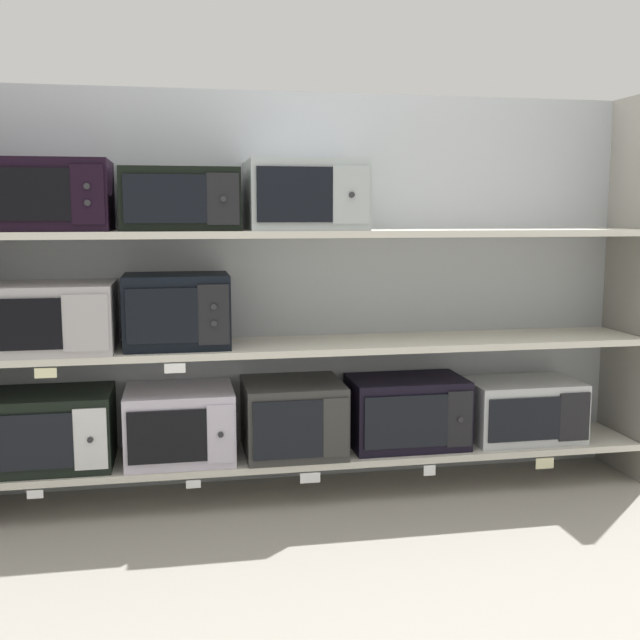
{
  "coord_description": "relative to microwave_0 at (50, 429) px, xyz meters",
  "views": [
    {
      "loc": [
        -0.63,
        -3.34,
        1.27
      ],
      "look_at": [
        0.0,
        0.0,
        0.8
      ],
      "focal_mm": 43.0,
      "sensor_mm": 36.0,
      "label": 1
    }
  ],
  "objects": [
    {
      "name": "price_tag_0",
      "position": [
        -0.04,
        -0.2,
        -0.21
      ],
      "size": [
        0.06,
        0.0,
        0.03
      ],
      "primitive_type": "cube",
      "color": "white"
    },
    {
      "name": "microwave_7",
      "position": [
        0.01,
        0.0,
        0.99
      ],
      "size": [
        0.56,
        0.4,
        0.29
      ],
      "color": "black",
      "rests_on": "shelf_2"
    },
    {
      "name": "ground",
      "position": [
        1.18,
        -1.0,
        -0.36
      ],
      "size": [
        7.01,
        6.0,
        0.02
      ],
      "primitive_type": "cube",
      "color": "gray"
    },
    {
      "name": "shelf_2",
      "position": [
        1.18,
        0.0,
        0.83
      ],
      "size": [
        3.01,
        0.41,
        0.03
      ],
      "primitive_type": "cube",
      "color": "beige"
    },
    {
      "name": "price_tag_4",
      "position": [
        2.19,
        -0.2,
        -0.22
      ],
      "size": [
        0.09,
        0.0,
        0.05
      ],
      "primitive_type": "cube",
      "color": "beige"
    },
    {
      "name": "microwave_6",
      "position": [
        0.55,
        -0.0,
        0.5
      ],
      "size": [
        0.45,
        0.35,
        0.32
      ],
      "color": "black",
      "rests_on": "shelf_1"
    },
    {
      "name": "microwave_5",
      "position": [
        0.01,
        0.0,
        0.48
      ],
      "size": [
        0.55,
        0.42,
        0.29
      ],
      "color": "#A39EA1",
      "rests_on": "shelf_1"
    },
    {
      "name": "microwave_0",
      "position": [
        0.0,
        0.0,
        0.0
      ],
      "size": [
        0.53,
        0.39,
        0.32
      ],
      "color": "black",
      "rests_on": "shelf_0"
    },
    {
      "name": "microwave_1",
      "position": [
        0.55,
        0.0,
        -0.0
      ],
      "size": [
        0.47,
        0.41,
        0.31
      ],
      "color": "#B8B0C2",
      "rests_on": "shelf_0"
    },
    {
      "name": "microwave_9",
      "position": [
        1.11,
        -0.0,
        0.99
      ],
      "size": [
        0.5,
        0.42,
        0.3
      ],
      "color": "#9DA6A6",
      "rests_on": "shelf_2"
    },
    {
      "name": "microwave_2",
      "position": [
        1.05,
        -0.0,
        0.0
      ],
      "size": [
        0.44,
        0.43,
        0.32
      ],
      "color": "#302F2D",
      "rests_on": "shelf_0"
    },
    {
      "name": "price_tag_2",
      "position": [
        1.1,
        -0.2,
        -0.22
      ],
      "size": [
        0.09,
        0.0,
        0.04
      ],
      "primitive_type": "cube",
      "color": "white"
    },
    {
      "name": "upright_right",
      "position": [
        2.71,
        0.0,
        0.56
      ],
      "size": [
        0.05,
        0.41,
        1.82
      ],
      "primitive_type": "cube",
      "color": "gray",
      "rests_on": "ground"
    },
    {
      "name": "price_tag_3",
      "position": [
        1.64,
        -0.2,
        -0.22
      ],
      "size": [
        0.05,
        0.0,
        0.05
      ],
      "primitive_type": "cube",
      "color": "white"
    },
    {
      "name": "microwave_8",
      "position": [
        0.58,
        -0.0,
        0.97
      ],
      "size": [
        0.49,
        0.37,
        0.26
      ],
      "color": "black",
      "rests_on": "shelf_2"
    },
    {
      "name": "shelf_0",
      "position": [
        1.18,
        0.0,
        -0.18
      ],
      "size": [
        3.01,
        0.41,
        0.03
      ],
      "primitive_type": "cube",
      "color": "beige",
      "rests_on": "ground"
    },
    {
      "name": "price_tag_5",
      "position": [
        0.03,
        -0.2,
        0.29
      ],
      "size": [
        0.09,
        0.0,
        0.04
      ],
      "primitive_type": "cube",
      "color": "beige"
    },
    {
      "name": "microwave_3",
      "position": [
        1.59,
        -0.0,
        -0.0
      ],
      "size": [
        0.53,
        0.35,
        0.32
      ],
      "color": "black",
      "rests_on": "shelf_0"
    },
    {
      "name": "microwave_4",
      "position": [
        2.17,
        0.0,
        -0.02
      ],
      "size": [
        0.53,
        0.34,
        0.28
      ],
      "color": "#B0B3B6",
      "rests_on": "shelf_0"
    },
    {
      "name": "price_tag_1",
      "position": [
        0.6,
        -0.2,
        -0.21
      ],
      "size": [
        0.06,
        0.0,
        0.03
      ],
      "primitive_type": "cube",
      "color": "white"
    },
    {
      "name": "price_tag_6",
      "position": [
        0.53,
        -0.2,
        0.29
      ],
      "size": [
        0.09,
        0.0,
        0.04
      ],
      "primitive_type": "cube",
      "color": "white"
    },
    {
      "name": "back_panel",
      "position": [
        1.18,
        0.23,
        0.56
      ],
      "size": [
        3.21,
        0.04,
        1.82
      ],
      "primitive_type": "cube",
      "color": "#9EA3A8",
      "rests_on": "ground"
    },
    {
      "name": "shelf_1",
      "position": [
        1.18,
        0.0,
        0.33
      ],
      "size": [
        3.01,
        0.41,
        0.03
      ],
      "primitive_type": "cube",
      "color": "beige"
    }
  ]
}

